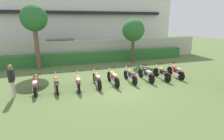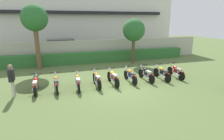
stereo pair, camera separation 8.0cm
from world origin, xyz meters
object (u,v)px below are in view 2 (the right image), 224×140
Objects in this scene: motorcycle_in_row_4 at (113,77)px; motorcycle_in_row_7 at (162,73)px; tree_far_side at (134,31)px; motorcycle_in_row_8 at (176,71)px; motorcycle_in_row_3 at (97,79)px; motorcycle_in_row_5 at (130,75)px; motorcycle_in_row_0 at (36,84)px; motorcycle_in_row_6 at (146,74)px; inspector_person at (12,78)px; motorcycle_in_row_1 at (56,83)px; parked_car at (63,48)px; tree_near_inspector at (35,19)px; motorcycle_in_row_2 at (78,81)px.

motorcycle_in_row_4 is 0.99× the size of motorcycle_in_row_7.
motorcycle_in_row_8 is (0.94, -4.96, -2.46)m from tree_far_side.
motorcycle_in_row_5 is at bearing -87.32° from motorcycle_in_row_3.
motorcycle_in_row_0 and motorcycle_in_row_5 have the same top height.
motorcycle_in_row_4 reaches higher than motorcycle_in_row_0.
motorcycle_in_row_6 is at bearing -89.55° from motorcycle_in_row_0.
motorcycle_in_row_6 is 7.67m from inspector_person.
motorcycle_in_row_5 is 6.57m from inspector_person.
tree_far_side reaches higher than motorcycle_in_row_8.
motorcycle_in_row_6 reaches higher than motorcycle_in_row_1.
inspector_person is (-4.37, -0.12, 0.54)m from motorcycle_in_row_3.
motorcycle_in_row_1 is 1.00× the size of motorcycle_in_row_5.
parked_car reaches higher than motorcycle_in_row_3.
motorcycle_in_row_5 is (5.63, -5.27, -3.38)m from tree_near_inspector.
motorcycle_in_row_6 is (3.28, 0.11, -0.01)m from motorcycle_in_row_3.
motorcycle_in_row_2 is at bearing 92.00° from motorcycle_in_row_3.
motorcycle_in_row_5 is (4.45, 0.00, 0.01)m from motorcycle_in_row_1.
motorcycle_in_row_8 is (6.87, -9.60, -0.49)m from parked_car.
motorcycle_in_row_4 is at bearing -125.48° from tree_far_side.
motorcycle_in_row_8 is (3.31, -0.07, 0.00)m from motorcycle_in_row_5.
motorcycle_in_row_6 is 1.00× the size of motorcycle_in_row_7.
motorcycle_in_row_5 is at bearing -89.49° from motorcycle_in_row_0.
parked_car is 5.55m from tree_near_inspector.
motorcycle_in_row_6 is 1.15× the size of inspector_person.
tree_far_side is 2.12× the size of motorcycle_in_row_5.
motorcycle_in_row_3 is (3.46, -5.38, -3.37)m from tree_near_inspector.
motorcycle_in_row_8 is at bearing 1.00° from inspector_person.
motorcycle_in_row_2 is 1.11m from motorcycle_in_row_3.
motorcycle_in_row_7 is (6.64, -0.13, 0.01)m from motorcycle_in_row_1.
motorcycle_in_row_5 is (5.50, -0.01, -0.00)m from motorcycle_in_row_0.
motorcycle_in_row_1 is 7.76m from motorcycle_in_row_8.
inspector_person is (-2.98, -9.77, 0.06)m from parked_car.
tree_far_side is 2.04× the size of motorcycle_in_row_7.
motorcycle_in_row_1 is at bearing 88.67° from motorcycle_in_row_5.
tree_far_side reaches higher than motorcycle_in_row_1.
motorcycle_in_row_3 is 4.36m from motorcycle_in_row_7.
motorcycle_in_row_4 reaches higher than motorcycle_in_row_8.
motorcycle_in_row_4 reaches higher than motorcycle_in_row_1.
motorcycle_in_row_3 is 0.96× the size of motorcycle_in_row_7.
motorcycle_in_row_3 is at bearing 92.33° from motorcycle_in_row_8.
motorcycle_in_row_6 is (6.61, -0.02, -0.00)m from motorcycle_in_row_0.
inspector_person is at bearing -109.08° from parked_car.
tree_near_inspector is 8.06m from tree_far_side.
motorcycle_in_row_5 is 3.31m from motorcycle_in_row_8.
inspector_person is at bearing 89.53° from motorcycle_in_row_6.
motorcycle_in_row_0 is 3.33m from motorcycle_in_row_3.
inspector_person is at bearing 94.57° from motorcycle_in_row_2.
motorcycle_in_row_7 reaches higher than motorcycle_in_row_6.
tree_near_inspector reaches higher than motorcycle_in_row_7.
motorcycle_in_row_2 is 0.98× the size of motorcycle_in_row_8.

